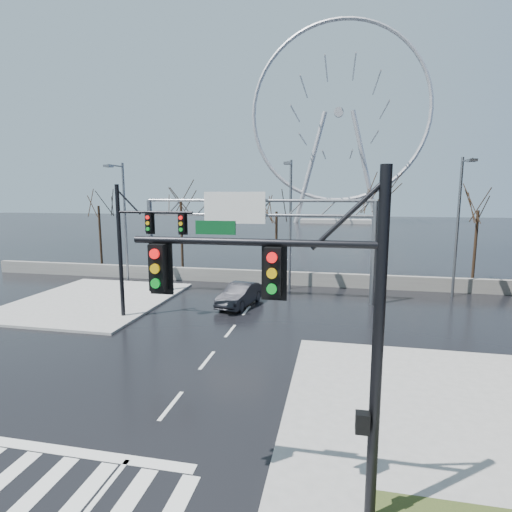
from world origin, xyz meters
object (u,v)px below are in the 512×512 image
(signal_mast_near, at_px, (313,315))
(sign_gantry, at_px, (251,227))
(signal_mast_far, at_px, (137,239))
(ferris_wheel, at_px, (339,120))
(car, at_px, (240,295))

(signal_mast_near, height_order, sign_gantry, signal_mast_near)
(signal_mast_near, xyz_separation_m, sign_gantry, (-5.52, 19.00, 0.31))
(signal_mast_near, distance_m, sign_gantry, 19.79)
(signal_mast_far, bearing_deg, ferris_wheel, 82.80)
(ferris_wheel, bearing_deg, signal_mast_near, -89.92)
(signal_mast_far, bearing_deg, sign_gantry, 47.53)
(sign_gantry, bearing_deg, signal_mast_far, -132.47)
(car, bearing_deg, sign_gantry, 92.00)
(signal_mast_far, height_order, sign_gantry, signal_mast_far)
(ferris_wheel, xyz_separation_m, car, (-5.70, -81.92, -25.39))
(sign_gantry, height_order, car, sign_gantry)
(signal_mast_far, relative_size, sign_gantry, 0.49)
(ferris_wheel, relative_size, car, 11.21)
(sign_gantry, xyz_separation_m, ferris_wheel, (5.38, 80.04, 20.95))
(signal_mast_near, bearing_deg, car, 108.84)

